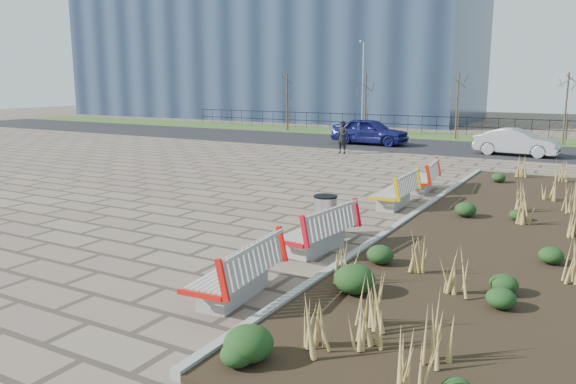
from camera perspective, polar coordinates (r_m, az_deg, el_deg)
The scene contains 20 objects.
ground at distance 12.50m, azimuth -12.96°, elevation -5.72°, with size 120.00×120.00×0.00m, color #6E5E4B.
planting_bed at distance 14.31m, azimuth 21.00°, elevation -3.82°, with size 4.50×18.00×0.10m, color black.
planting_curb at distance 14.80m, azimuth 12.08°, elevation -2.73°, with size 0.16×18.00×0.15m, color gray.
grass_verge_far at distance 37.80m, azimuth 17.14°, elevation 5.35°, with size 80.00×5.00×0.04m, color #33511E.
road at distance 32.00m, azimuth 14.74°, elevation 4.47°, with size 80.00×7.00×0.02m, color black.
bench_a at distance 9.46m, azimuth -5.55°, elevation -7.86°, with size 0.90×2.10×1.00m, color red, non-canonical shape.
bench_b at distance 11.95m, azimuth 2.88°, elevation -3.74°, with size 0.90×2.10×1.00m, color red, non-canonical shape.
bench_c at distance 16.40m, azimuth 10.71°, elevation 0.21°, with size 0.90×2.10×1.00m, color gold, non-canonical shape.
bench_d at distance 18.87m, azimuth 13.33°, elevation 1.53°, with size 0.90×2.10×1.00m, color #B2220B, non-canonical shape.
litter_bin at distance 13.15m, azimuth 3.81°, elevation -2.47°, with size 0.54×0.54×0.95m, color #B2B2B7.
pedestrian at distance 28.23m, azimuth 5.55°, elevation 5.58°, with size 0.60×0.39×1.64m, color black.
car_blue at distance 32.29m, azimuth 8.33°, elevation 6.12°, with size 1.75×4.35×1.48m, color #121552.
car_silver at distance 29.38m, azimuth 22.20°, elevation 4.71°, with size 1.36×3.89×1.28m, color #96989D.
tree_a at distance 40.64m, azimuth -0.10°, elevation 9.08°, with size 1.40×1.40×4.00m, color #4C3D2D, non-canonical shape.
tree_b at distance 38.01m, azimuth 7.86°, elevation 8.82°, with size 1.40×1.40×4.00m, color #4C3D2D, non-canonical shape.
tree_c at distance 36.20m, azimuth 16.79°, elevation 8.34°, with size 1.40×1.40×4.00m, color #4C3D2D, non-canonical shape.
tree_d at distance 35.33m, azimuth 26.38°, elevation 7.59°, with size 1.40×1.40×4.00m, color #4C3D2D, non-canonical shape.
lamp_west at distance 37.52m, azimuth 7.61°, elevation 10.33°, with size 0.24×0.60×6.00m, color gray, non-canonical shape.
railing_fence at distance 39.21m, azimuth 17.69°, elevation 6.42°, with size 44.00×0.10×1.20m, color black, non-canonical shape.
building_glass at distance 57.46m, azimuth -2.13°, elevation 15.16°, with size 40.00×14.00×15.00m, color #192338.
Camera 1 is at (8.20, -8.73, 3.59)m, focal length 35.00 mm.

